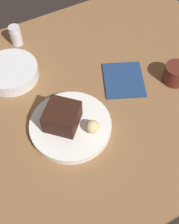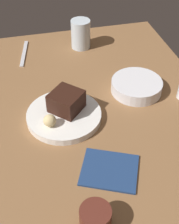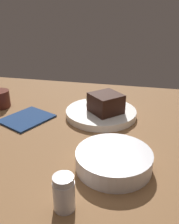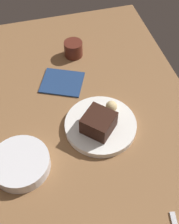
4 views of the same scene
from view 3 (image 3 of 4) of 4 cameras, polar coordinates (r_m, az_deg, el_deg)
The scene contains 8 objects.
dining_table at distance 74.66cm, azimuth -1.31°, elevation -4.21°, with size 120.00×84.00×3.00cm, color brown.
dessert_plate at distance 79.71cm, azimuth 2.71°, elevation -0.22°, with size 23.02×23.02×2.19cm, color white.
chocolate_cake_slice at distance 76.70cm, azimuth 3.87°, elevation 2.11°, with size 8.79×8.82×6.09cm, color black.
bread_roll at distance 83.71cm, azimuth 0.43°, elevation 3.25°, with size 3.77×3.77×3.77cm, color #DBC184.
salt_shaker at distance 45.31cm, azimuth -6.04°, elevation -18.43°, with size 3.98×3.98×6.99cm.
side_bowl at distance 55.52cm, azimuth 5.72°, elevation -11.15°, with size 17.19×17.19×4.03cm, color silver.
coffee_cup at distance 91.73cm, azimuth -20.42°, elevation 2.89°, with size 7.13×7.13×6.06cm, color #562319.
folded_napkin at distance 80.12cm, azimuth -14.53°, elevation -1.51°, with size 12.36×14.57×0.60cm, color navy.
Camera 3 is at (-16.20, 63.63, 37.05)cm, focal length 38.83 mm.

